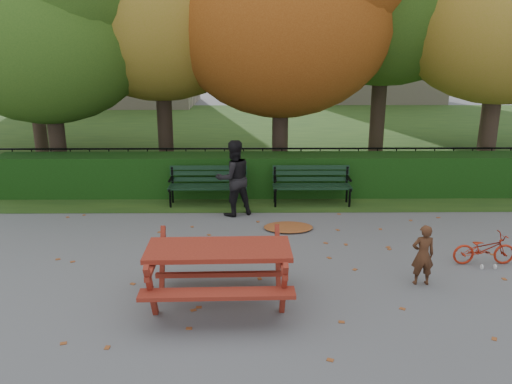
{
  "coord_description": "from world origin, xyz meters",
  "views": [
    {
      "loc": [
        -0.3,
        -7.47,
        3.49
      ],
      "look_at": [
        -0.22,
        1.2,
        1.0
      ],
      "focal_mm": 35.0,
      "sensor_mm": 36.0,
      "label": 1
    }
  ],
  "objects_px": {
    "tree_a": "(51,5)",
    "bench_left": "(208,182)",
    "bench_right": "(312,182)",
    "child": "(423,255)",
    "picnic_table": "(219,260)",
    "bicycle": "(484,249)",
    "adult": "(234,178)"
  },
  "relations": [
    {
      "from": "tree_a",
      "to": "bench_left",
      "type": "xyz_separation_m",
      "value": [
        3.89,
        -1.88,
        -4.0
      ]
    },
    {
      "from": "bench_right",
      "to": "child",
      "type": "height_order",
      "value": "child"
    },
    {
      "from": "bench_left",
      "to": "picnic_table",
      "type": "relative_size",
      "value": 0.88
    },
    {
      "from": "child",
      "to": "bicycle",
      "type": "height_order",
      "value": "child"
    },
    {
      "from": "tree_a",
      "to": "picnic_table",
      "type": "xyz_separation_m",
      "value": [
        4.43,
        -6.63,
        -3.86
      ]
    },
    {
      "from": "bench_right",
      "to": "picnic_table",
      "type": "bearing_deg",
      "value": -111.33
    },
    {
      "from": "bench_right",
      "to": "adult",
      "type": "height_order",
      "value": "adult"
    },
    {
      "from": "tree_a",
      "to": "bench_right",
      "type": "distance_m",
      "value": 7.69
    },
    {
      "from": "tree_a",
      "to": "bench_left",
      "type": "bearing_deg",
      "value": -25.76
    },
    {
      "from": "child",
      "to": "adult",
      "type": "distance_m",
      "value": 4.53
    },
    {
      "from": "child",
      "to": "adult",
      "type": "xyz_separation_m",
      "value": [
        -2.99,
        3.38,
        0.34
      ]
    },
    {
      "from": "adult",
      "to": "bench_right",
      "type": "bearing_deg",
      "value": 179.61
    },
    {
      "from": "tree_a",
      "to": "adult",
      "type": "distance_m",
      "value": 6.41
    },
    {
      "from": "tree_a",
      "to": "child",
      "type": "relative_size",
      "value": 7.79
    },
    {
      "from": "bench_right",
      "to": "adult",
      "type": "distance_m",
      "value": 1.98
    },
    {
      "from": "bench_left",
      "to": "bench_right",
      "type": "relative_size",
      "value": 1.0
    },
    {
      "from": "child",
      "to": "adult",
      "type": "relative_size",
      "value": 0.58
    },
    {
      "from": "bench_right",
      "to": "child",
      "type": "xyz_separation_m",
      "value": [
        1.21,
        -4.18,
        -0.04
      ]
    },
    {
      "from": "bench_left",
      "to": "bench_right",
      "type": "xyz_separation_m",
      "value": [
        2.4,
        0.0,
        0.0
      ]
    },
    {
      "from": "adult",
      "to": "bicycle",
      "type": "height_order",
      "value": "adult"
    },
    {
      "from": "bench_right",
      "to": "adult",
      "type": "xyz_separation_m",
      "value": [
        -1.78,
        -0.8,
        0.3
      ]
    },
    {
      "from": "bicycle",
      "to": "child",
      "type": "bearing_deg",
      "value": 118.67
    },
    {
      "from": "child",
      "to": "tree_a",
      "type": "bearing_deg",
      "value": -39.51
    },
    {
      "from": "tree_a",
      "to": "bench_left",
      "type": "height_order",
      "value": "tree_a"
    },
    {
      "from": "child",
      "to": "bicycle",
      "type": "xyz_separation_m",
      "value": [
        1.29,
        0.73,
        -0.21
      ]
    },
    {
      "from": "bench_left",
      "to": "bench_right",
      "type": "bearing_deg",
      "value": 0.0
    },
    {
      "from": "bicycle",
      "to": "bench_right",
      "type": "bearing_deg",
      "value": 35.14
    },
    {
      "from": "bench_left",
      "to": "bicycle",
      "type": "bearing_deg",
      "value": -35.21
    },
    {
      "from": "child",
      "to": "adult",
      "type": "bearing_deg",
      "value": -49.1
    },
    {
      "from": "tree_a",
      "to": "adult",
      "type": "bearing_deg",
      "value": -30.72
    },
    {
      "from": "bench_left",
      "to": "child",
      "type": "distance_m",
      "value": 5.52
    },
    {
      "from": "tree_a",
      "to": "bench_left",
      "type": "distance_m",
      "value": 5.89
    }
  ]
}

